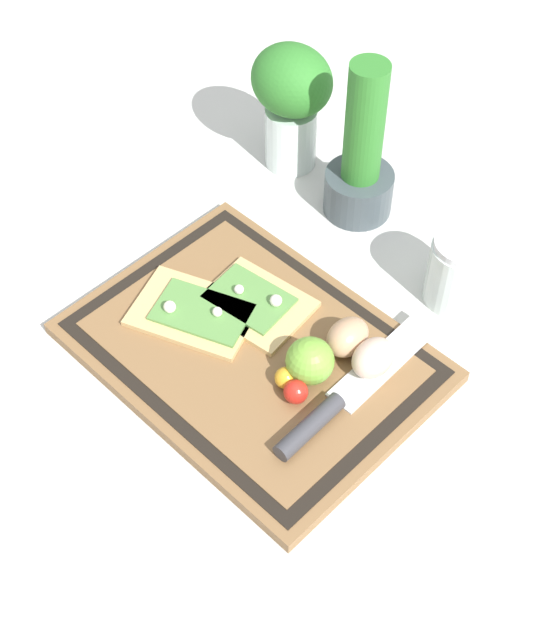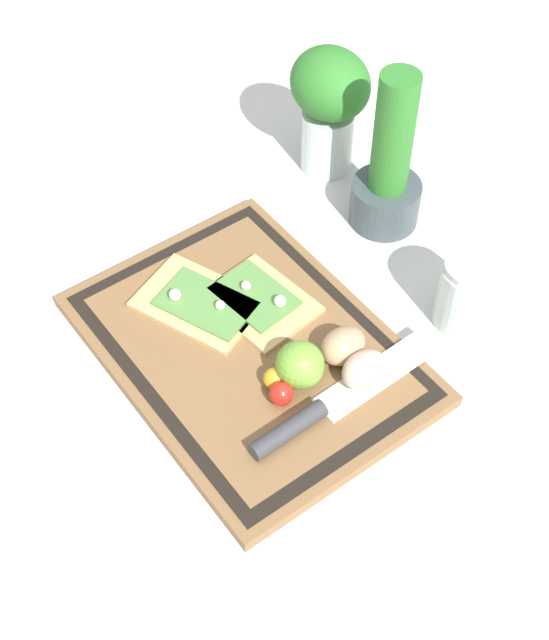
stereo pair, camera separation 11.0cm
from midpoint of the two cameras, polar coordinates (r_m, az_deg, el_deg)
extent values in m
plane|color=silver|center=(1.11, 1.19, -2.32)|extent=(6.00, 6.00, 0.00)
cube|color=brown|center=(1.10, 1.19, -2.05)|extent=(0.43, 0.32, 0.02)
cube|color=black|center=(1.10, 1.20, -1.76)|extent=(0.40, 0.29, 0.00)
cube|color=brown|center=(1.10, 1.20, -1.71)|extent=(0.37, 0.26, 0.00)
cube|color=tan|center=(1.13, -2.13, 0.95)|extent=(0.18, 0.15, 0.01)
cube|color=#568942|center=(1.12, -1.65, 0.90)|extent=(0.14, 0.11, 0.00)
sphere|color=silver|center=(1.13, -3.64, 1.46)|extent=(0.02, 0.02, 0.02)
sphere|color=silver|center=(1.11, -0.84, 0.71)|extent=(0.01, 0.01, 0.01)
cube|color=tan|center=(1.13, 1.83, 0.94)|extent=(0.14, 0.12, 0.01)
cube|color=#568942|center=(1.13, 1.49, 1.40)|extent=(0.11, 0.09, 0.00)
sphere|color=silver|center=(1.12, 3.15, 1.06)|extent=(0.02, 0.02, 0.02)
sphere|color=silver|center=(1.14, 0.91, 2.05)|extent=(0.01, 0.01, 0.01)
cube|color=silver|center=(1.08, 9.59, -3.60)|extent=(0.04, 0.18, 0.00)
cylinder|color=#38383D|center=(1.01, 4.02, -7.23)|extent=(0.02, 0.10, 0.02)
ellipsoid|color=tan|center=(1.07, 7.34, -1.83)|extent=(0.05, 0.06, 0.05)
ellipsoid|color=beige|center=(1.05, 8.77, -3.35)|extent=(0.05, 0.06, 0.05)
sphere|color=#70A838|center=(1.04, 4.66, -3.06)|extent=(0.06, 0.06, 0.06)
sphere|color=red|center=(1.03, 3.48, -4.92)|extent=(0.03, 0.03, 0.03)
sphere|color=gold|center=(1.05, 2.97, -3.95)|extent=(0.03, 0.03, 0.03)
cylinder|color=#3D474C|center=(1.27, 9.57, 7.32)|extent=(0.10, 0.10, 0.06)
cylinder|color=#2D7528|center=(1.20, 10.22, 10.95)|extent=(0.05, 0.05, 0.21)
cylinder|color=silver|center=(1.15, 15.00, 1.42)|extent=(0.08, 0.08, 0.09)
cylinder|color=#D16023|center=(1.17, 14.73, 0.52)|extent=(0.07, 0.07, 0.03)
cylinder|color=silver|center=(1.11, 15.52, 3.15)|extent=(0.08, 0.08, 0.01)
cylinder|color=silver|center=(1.33, 5.79, 11.30)|extent=(0.08, 0.08, 0.10)
ellipsoid|color=#2D7528|center=(1.27, 6.14, 14.70)|extent=(0.12, 0.11, 0.10)
camera|label=1|loc=(0.05, -87.13, 3.46)|focal=50.00mm
camera|label=2|loc=(0.05, 92.87, -3.46)|focal=50.00mm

